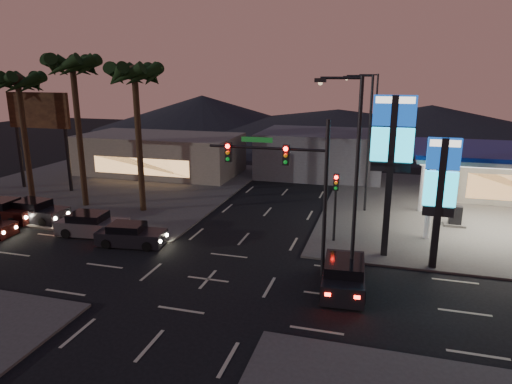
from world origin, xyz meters
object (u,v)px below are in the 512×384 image
(pylon_sign_short, at_px, (441,184))
(car_lane_b_mid, at_px, (35,212))
(traffic_signal_mast, at_px, (291,175))
(car_lane_b_front, at_px, (92,225))
(car_lane_b_rear, at_px, (2,211))
(suv_station, at_px, (344,275))
(car_lane_a_front, at_px, (131,235))
(pylon_sign_tall, at_px, (392,145))

(pylon_sign_short, relative_size, car_lane_b_mid, 1.48)
(pylon_sign_short, bearing_deg, traffic_signal_mast, -160.87)
(car_lane_b_front, bearing_deg, car_lane_b_mid, 166.34)
(pylon_sign_short, distance_m, traffic_signal_mast, 7.69)
(car_lane_b_rear, relative_size, suv_station, 1.04)
(car_lane_a_front, bearing_deg, car_lane_b_rear, 172.08)
(car_lane_b_mid, bearing_deg, traffic_signal_mast, -10.22)
(car_lane_b_rear, bearing_deg, suv_station, -9.02)
(pylon_sign_tall, distance_m, pylon_sign_short, 3.20)
(car_lane_b_mid, bearing_deg, suv_station, -11.68)
(pylon_sign_tall, distance_m, car_lane_b_mid, 24.29)
(car_lane_b_mid, height_order, suv_station, suv_station)
(car_lane_a_front, relative_size, car_lane_b_rear, 0.86)
(car_lane_a_front, bearing_deg, traffic_signal_mast, -6.65)
(car_lane_a_front, bearing_deg, suv_station, -9.96)
(car_lane_b_mid, distance_m, suv_station, 22.25)
(car_lane_b_mid, bearing_deg, car_lane_b_front, -13.66)
(car_lane_b_front, bearing_deg, traffic_signal_mast, -8.77)
(car_lane_b_front, relative_size, car_lane_b_rear, 0.93)
(car_lane_b_front, xyz_separation_m, car_lane_b_rear, (-7.72, 0.65, 0.05))
(pylon_sign_tall, distance_m, car_lane_b_front, 19.00)
(pylon_sign_tall, bearing_deg, pylon_sign_short, -21.80)
(car_lane_b_front, bearing_deg, pylon_sign_tall, 4.61)
(car_lane_a_front, bearing_deg, pylon_sign_short, 4.46)
(pylon_sign_short, xyz_separation_m, suv_station, (-4.33, -3.61, -3.94))
(car_lane_a_front, distance_m, car_lane_b_front, 3.43)
(car_lane_a_front, xyz_separation_m, car_lane_b_mid, (-8.87, 2.24, 0.07))
(car_lane_a_front, distance_m, suv_station, 13.12)
(pylon_sign_tall, relative_size, pylon_sign_short, 1.29)
(pylon_sign_short, relative_size, suv_station, 1.47)
(car_lane_b_rear, bearing_deg, car_lane_b_front, -4.80)
(pylon_sign_tall, xyz_separation_m, car_lane_a_front, (-14.75, -2.34, -5.77))
(suv_station, bearing_deg, pylon_sign_tall, 68.37)
(pylon_sign_tall, distance_m, car_lane_a_front, 16.01)
(pylon_sign_short, height_order, traffic_signal_mast, traffic_signal_mast)
(car_lane_b_mid, bearing_deg, car_lane_a_front, -14.16)
(car_lane_a_front, height_order, car_lane_b_front, car_lane_b_front)
(pylon_sign_tall, xyz_separation_m, car_lane_b_mid, (-23.62, -0.11, -5.70))
(traffic_signal_mast, bearing_deg, car_lane_a_front, 173.35)
(traffic_signal_mast, bearing_deg, car_lane_b_mid, 169.78)
(traffic_signal_mast, xyz_separation_m, suv_station, (2.91, -1.10, -4.51))
(car_lane_b_mid, bearing_deg, pylon_sign_short, -1.96)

